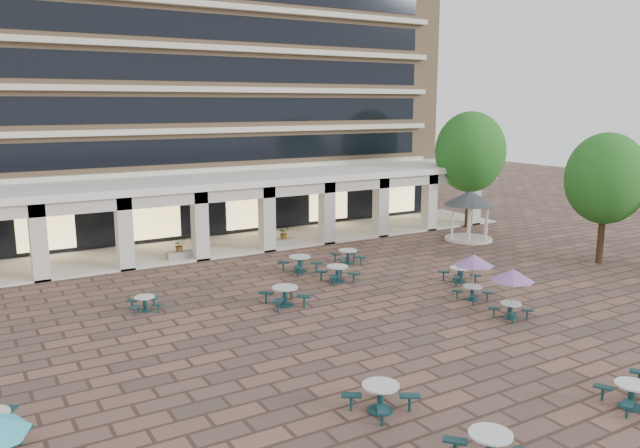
# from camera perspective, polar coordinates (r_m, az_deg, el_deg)

# --- Properties ---
(ground) EXTENTS (120.00, 120.00, 0.00)m
(ground) POSITION_cam_1_polar(r_m,az_deg,el_deg) (26.67, 2.81, -8.34)
(ground) COLOR brown
(ground) RESTS_ON ground
(apartment_building) EXTENTS (40.00, 15.50, 25.20)m
(apartment_building) POSITION_cam_1_polar(r_m,az_deg,el_deg) (48.64, -14.39, 15.11)
(apartment_building) COLOR #A5815D
(apartment_building) RESTS_ON ground
(retail_arcade) EXTENTS (42.00, 6.60, 4.40)m
(retail_arcade) POSITION_cam_1_polar(r_m,az_deg,el_deg) (38.83, -9.25, 2.22)
(retail_arcade) COLOR white
(retail_arcade) RESTS_ON ground
(picnic_table_1) EXTENTS (1.92, 1.92, 0.82)m
(picnic_table_1) POSITION_cam_1_polar(r_m,az_deg,el_deg) (16.90, 15.28, -18.95)
(picnic_table_1) COLOR #13343B
(picnic_table_1) RESTS_ON ground
(picnic_table_2) EXTENTS (2.00, 2.00, 0.75)m
(picnic_table_2) POSITION_cam_1_polar(r_m,az_deg,el_deg) (21.06, 26.60, -13.66)
(picnic_table_2) COLOR #13343B
(picnic_table_2) RESTS_ON ground
(picnic_table_5) EXTENTS (2.11, 2.11, 0.82)m
(picnic_table_5) POSITION_cam_1_polar(r_m,az_deg,el_deg) (18.83, 5.56, -15.31)
(picnic_table_5) COLOR #13343B
(picnic_table_5) RESTS_ON ground
(picnic_table_6) EXTENTS (1.81, 1.81, 2.09)m
(picnic_table_6) POSITION_cam_1_polar(r_m,az_deg,el_deg) (26.98, 17.20, -4.65)
(picnic_table_6) COLOR #13343B
(picnic_table_6) RESTS_ON ground
(picnic_table_7) EXTENTS (1.89, 1.89, 0.77)m
(picnic_table_7) POSITION_cam_1_polar(r_m,az_deg,el_deg) (32.03, 12.64, -4.42)
(picnic_table_7) COLOR #13343B
(picnic_table_7) RESTS_ON ground
(picnic_table_8) EXTENTS (1.59, 1.59, 0.66)m
(picnic_table_8) POSITION_cam_1_polar(r_m,az_deg,el_deg) (28.08, -15.73, -6.90)
(picnic_table_8) COLOR #13343B
(picnic_table_8) RESTS_ON ground
(picnic_table_9) EXTENTS (2.14, 2.14, 0.86)m
(picnic_table_9) POSITION_cam_1_polar(r_m,az_deg,el_deg) (33.12, -1.86, -3.55)
(picnic_table_9) COLOR #13343B
(picnic_table_9) RESTS_ON ground
(picnic_table_10) EXTENTS (2.02, 2.02, 0.78)m
(picnic_table_10) POSITION_cam_1_polar(r_m,az_deg,el_deg) (34.90, 2.56, -2.88)
(picnic_table_10) COLOR #13343B
(picnic_table_10) RESTS_ON ground
(picnic_table_11) EXTENTS (1.82, 1.82, 2.10)m
(picnic_table_11) POSITION_cam_1_polar(r_m,az_deg,el_deg) (28.99, 13.89, -3.38)
(picnic_table_11) COLOR #13343B
(picnic_table_11) RESTS_ON ground
(picnic_table_12) EXTENTS (1.98, 1.98, 0.87)m
(picnic_table_12) POSITION_cam_1_polar(r_m,az_deg,el_deg) (27.74, -3.23, -6.44)
(picnic_table_12) COLOR #13343B
(picnic_table_12) RESTS_ON ground
(picnic_table_13) EXTENTS (1.82, 1.82, 0.81)m
(picnic_table_13) POSITION_cam_1_polar(r_m,az_deg,el_deg) (31.34, 1.60, -4.44)
(picnic_table_13) COLOR #13343B
(picnic_table_13) RESTS_ON ground
(gazebo) EXTENTS (3.44, 3.44, 3.20)m
(gazebo) POSITION_cam_1_polar(r_m,az_deg,el_deg) (41.61, 13.55, 1.82)
(gazebo) COLOR beige
(gazebo) RESTS_ON ground
(tree_east_a) EXTENTS (4.37, 4.37, 7.29)m
(tree_east_a) POSITION_cam_1_polar(r_m,az_deg,el_deg) (37.64, 24.68, 3.79)
(tree_east_a) COLOR #402E19
(tree_east_a) RESTS_ON ground
(tree_east_c) EXTENTS (4.97, 4.97, 8.29)m
(tree_east_c) POSITION_cam_1_polar(r_m,az_deg,el_deg) (45.74, 13.57, 6.41)
(tree_east_c) COLOR #402E19
(tree_east_c) RESTS_ON ground
(planter_left) EXTENTS (1.50, 0.60, 1.24)m
(planter_left) POSITION_cam_1_polar(r_m,az_deg,el_deg) (36.50, -12.71, -2.48)
(planter_left) COLOR gray
(planter_left) RESTS_ON ground
(planter_right) EXTENTS (1.50, 0.84, 1.29)m
(planter_right) POSITION_cam_1_polar(r_m,az_deg,el_deg) (38.98, -3.33, -1.31)
(planter_right) COLOR gray
(planter_right) RESTS_ON ground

